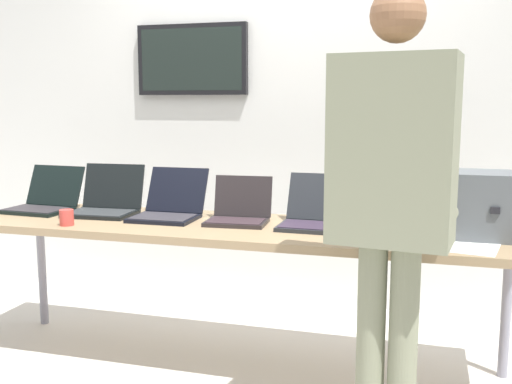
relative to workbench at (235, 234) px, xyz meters
name	(u,v)px	position (x,y,z in m)	size (l,w,h in m)	color
ground	(235,368)	(0.00, 0.00, -0.73)	(8.00, 8.00, 0.04)	beige
back_wall	(283,123)	(-0.01, 1.13, 0.54)	(8.00, 0.11, 2.47)	silver
workbench	(235,234)	(0.00, 0.00, 0.00)	(2.90, 0.70, 0.76)	#987D5A
equipment_box	(492,205)	(1.23, 0.05, 0.20)	(0.34, 0.30, 0.31)	#52585E
laptop_station_0	(44,201)	(-1.20, 0.09, 0.11)	(0.38, 0.37, 0.25)	black
laptop_station_1	(106,203)	(-0.80, 0.10, 0.11)	(0.38, 0.36, 0.27)	black
laptop_station_2	(169,207)	(-0.40, 0.08, 0.11)	(0.34, 0.39, 0.26)	black
laptop_station_3	(239,212)	(0.00, 0.07, 0.11)	(0.33, 0.30, 0.23)	#272224
laptop_station_4	(317,215)	(0.42, 0.08, 0.11)	(0.36, 0.37, 0.25)	#212429
laptop_station_5	(401,218)	(0.82, 0.10, 0.11)	(0.36, 0.31, 0.27)	black
person	(393,183)	(0.82, -0.62, 0.38)	(0.50, 0.63, 1.79)	gray
coffee_mug	(67,218)	(-0.82, -0.25, 0.09)	(0.07, 0.07, 0.08)	#CF423B
paper_sheet	(473,247)	(1.14, -0.17, 0.05)	(0.26, 0.33, 0.00)	white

